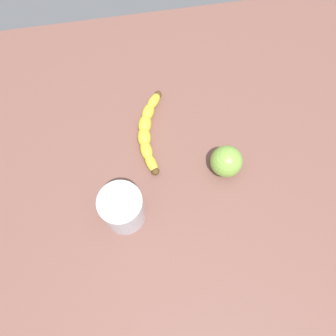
% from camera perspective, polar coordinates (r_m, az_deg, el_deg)
% --- Properties ---
extents(wooden_tabletop, '(1.20, 1.20, 0.03)m').
position_cam_1_polar(wooden_tabletop, '(0.81, 2.15, -4.92)').
color(wooden_tabletop, brown).
rests_on(wooden_tabletop, ground).
extents(banana, '(0.24, 0.09, 0.03)m').
position_cam_1_polar(banana, '(0.85, -3.53, 6.45)').
color(banana, yellow).
rests_on(banana, wooden_tabletop).
extents(smoothie_glass, '(0.10, 0.10, 0.11)m').
position_cam_1_polar(smoothie_glass, '(0.74, -7.85, -7.10)').
color(smoothie_glass, silver).
rests_on(smoothie_glass, wooden_tabletop).
extents(green_apple_fruit, '(0.08, 0.08, 0.08)m').
position_cam_1_polar(green_apple_fruit, '(0.80, 10.10, 1.14)').
color(green_apple_fruit, '#84B747').
rests_on(green_apple_fruit, wooden_tabletop).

